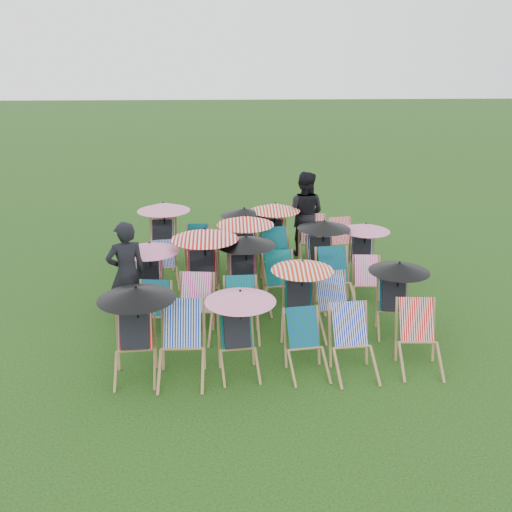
{
  "coord_description": "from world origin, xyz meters",
  "views": [
    {
      "loc": [
        -0.64,
        -9.44,
        4.35
      ],
      "look_at": [
        -0.13,
        0.25,
        0.9
      ],
      "focal_mm": 40.0,
      "sensor_mm": 36.0,
      "label": 1
    }
  ],
  "objects_px": {
    "deckchair_5": "(420,339)",
    "deckchair_0": "(135,330)",
    "deckchair_29": "(343,241)",
    "person_rear": "(304,214)",
    "person_left": "(127,273)"
  },
  "relations": [
    {
      "from": "deckchair_0",
      "to": "person_rear",
      "type": "relative_size",
      "value": 0.68
    },
    {
      "from": "deckchair_0",
      "to": "person_left",
      "type": "relative_size",
      "value": 0.72
    },
    {
      "from": "deckchair_29",
      "to": "person_rear",
      "type": "bearing_deg",
      "value": 144.52
    },
    {
      "from": "deckchair_29",
      "to": "person_left",
      "type": "distance_m",
      "value": 5.16
    },
    {
      "from": "deckchair_0",
      "to": "person_left",
      "type": "bearing_deg",
      "value": 98.69
    },
    {
      "from": "deckchair_29",
      "to": "person_rear",
      "type": "xyz_separation_m",
      "value": [
        -0.82,
        0.47,
        0.51
      ]
    },
    {
      "from": "person_left",
      "to": "deckchair_0",
      "type": "bearing_deg",
      "value": 82.44
    },
    {
      "from": "deckchair_5",
      "to": "deckchair_29",
      "type": "relative_size",
      "value": 1.05
    },
    {
      "from": "deckchair_0",
      "to": "deckchair_29",
      "type": "height_order",
      "value": "deckchair_0"
    },
    {
      "from": "deckchair_5",
      "to": "deckchair_0",
      "type": "bearing_deg",
      "value": -176.62
    },
    {
      "from": "deckchair_29",
      "to": "person_left",
      "type": "height_order",
      "value": "person_left"
    },
    {
      "from": "deckchair_5",
      "to": "deckchair_29",
      "type": "height_order",
      "value": "deckchair_5"
    },
    {
      "from": "person_left",
      "to": "person_rear",
      "type": "relative_size",
      "value": 0.94
    },
    {
      "from": "deckchair_0",
      "to": "deckchair_29",
      "type": "xyz_separation_m",
      "value": [
        3.87,
        4.59,
        -0.24
      ]
    },
    {
      "from": "person_left",
      "to": "deckchair_29",
      "type": "bearing_deg",
      "value": -165.46
    }
  ]
}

